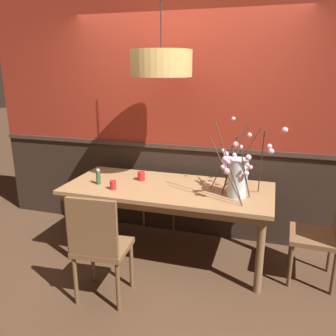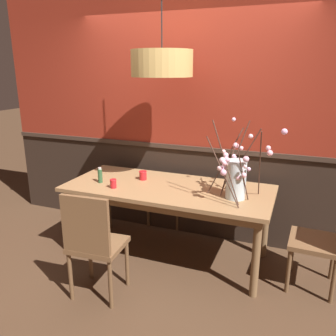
# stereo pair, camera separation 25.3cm
# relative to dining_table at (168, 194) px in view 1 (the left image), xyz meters

# --- Properties ---
(ground_plane) EXTENTS (24.00, 24.00, 0.00)m
(ground_plane) POSITION_rel_dining_table_xyz_m (0.00, 0.00, -0.69)
(ground_plane) COLOR #4C3321
(back_wall) EXTENTS (4.78, 0.14, 2.84)m
(back_wall) POSITION_rel_dining_table_xyz_m (0.00, 0.64, 0.72)
(back_wall) COLOR #2D2119
(back_wall) RESTS_ON ground
(dining_table) EXTENTS (2.07, 0.90, 0.78)m
(dining_table) POSITION_rel_dining_table_xyz_m (0.00, 0.00, 0.00)
(dining_table) COLOR #997047
(dining_table) RESTS_ON ground
(chair_far_side_right) EXTENTS (0.44, 0.46, 0.87)m
(chair_far_side_right) POSITION_rel_dining_table_xyz_m (0.33, 0.89, -0.20)
(chair_far_side_right) COLOR brown
(chair_far_side_right) RESTS_ON ground
(chair_far_side_left) EXTENTS (0.47, 0.46, 0.91)m
(chair_far_side_left) POSITION_rel_dining_table_xyz_m (-0.32, 0.84, -0.17)
(chair_far_side_left) COLOR brown
(chair_far_side_left) RESTS_ON ground
(chair_head_east_end) EXTENTS (0.44, 0.46, 0.89)m
(chair_head_east_end) POSITION_rel_dining_table_xyz_m (1.48, -0.02, -0.19)
(chair_head_east_end) COLOR brown
(chair_head_east_end) RESTS_ON ground
(chair_near_side_left) EXTENTS (0.46, 0.42, 0.97)m
(chair_near_side_left) POSITION_rel_dining_table_xyz_m (-0.32, -0.88, -0.15)
(chair_near_side_left) COLOR brown
(chair_near_side_left) RESTS_ON ground
(vase_with_blossoms) EXTENTS (0.67, 0.56, 0.72)m
(vase_with_blossoms) POSITION_rel_dining_table_xyz_m (0.69, -0.07, 0.28)
(vase_with_blossoms) COLOR silver
(vase_with_blossoms) RESTS_ON dining_table
(candle_holder_nearer_center) EXTENTS (0.08, 0.08, 0.09)m
(candle_holder_nearer_center) POSITION_rel_dining_table_xyz_m (-0.33, 0.11, 0.13)
(candle_holder_nearer_center) COLOR red
(candle_holder_nearer_center) RESTS_ON dining_table
(candle_holder_nearer_edge) EXTENTS (0.07, 0.07, 0.09)m
(candle_holder_nearer_edge) POSITION_rel_dining_table_xyz_m (-0.49, -0.24, 0.13)
(candle_holder_nearer_edge) COLOR red
(candle_holder_nearer_edge) RESTS_ON dining_table
(condiment_bottle) EXTENTS (0.05, 0.05, 0.16)m
(condiment_bottle) POSITION_rel_dining_table_xyz_m (-0.70, -0.14, 0.16)
(condiment_bottle) COLOR #2D5633
(condiment_bottle) RESTS_ON dining_table
(pendant_lamp) EXTENTS (0.59, 0.59, 1.00)m
(pendant_lamp) POSITION_rel_dining_table_xyz_m (-0.09, 0.08, 1.27)
(pendant_lamp) COLOR tan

